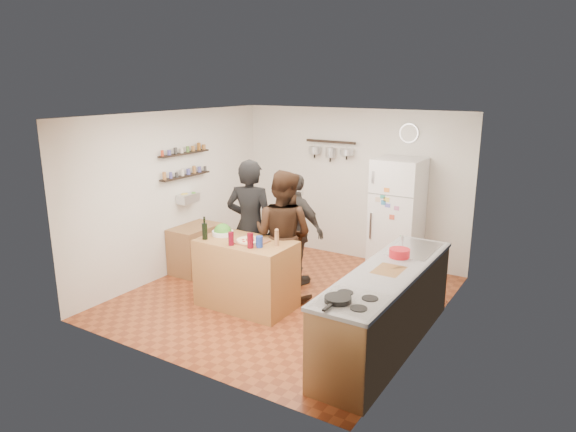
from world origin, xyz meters
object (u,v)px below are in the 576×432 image
Objects in this scene: salad_bowl at (223,233)px; salt_canister at (259,242)px; counter_run at (386,310)px; fridge at (397,217)px; side_table at (196,249)px; pepper_mill at (277,239)px; wine_bottle at (205,231)px; skillet at (338,299)px; person_left at (250,226)px; prep_island at (246,274)px; wall_clock at (409,133)px; person_back at (296,230)px; red_bowl at (399,253)px; person_center at (283,235)px.

salt_canister is (0.72, -0.17, 0.04)m from salad_bowl.
counter_run is at bearing -2.45° from salad_bowl.
side_table is (-2.69, -1.61, -0.54)m from fridge.
pepper_mill is 2.33m from fridge.
wine_bottle reaches higher than skillet.
person_left is (-0.73, 0.44, -0.05)m from pepper_mill.
prep_island is 3.32m from wall_clock.
wine_bottle is 3.01m from fridge.
fridge is (0.93, 2.37, -0.08)m from salt_canister.
person_left is 2.84m from wall_clock.
fridge is (0.78, 2.20, -0.10)m from pepper_mill.
fridge is (1.08, 1.23, 0.07)m from person_back.
salad_bowl is 0.16× the size of fridge.
prep_island is 0.48× the size of counter_run.
salt_canister reaches higher than skillet.
pepper_mill is 0.73× the size of red_bowl.
person_back is at bearing -81.02° from person_center.
person_back is 1.89m from red_bowl.
counter_run is 1.16m from skillet.
person_center is (0.67, 0.46, -0.04)m from salad_bowl.
wine_bottle is 0.85× the size of skillet.
person_left reaches higher than person_center.
skillet is (1.58, -0.97, -0.04)m from salt_canister.
red_bowl is at bearing 18.30° from salt_canister.
wall_clock reaches higher than salt_canister.
fridge is (1.73, 2.47, -0.12)m from wine_bottle.
person_back reaches higher than pepper_mill.
pepper_mill reaches higher than counter_run.
wall_clock is (-0.75, 2.63, 1.70)m from counter_run.
prep_island is 0.76× the size of person_back.
fridge reaches higher than red_bowl.
salad_bowl is 2.00× the size of salt_canister.
wine_bottle is at bearing 41.62° from person_center.
red_bowl is 0.30× the size of side_table.
fridge is at bearing 30.83° from side_table.
pepper_mill is 0.11× the size of person_back.
fridge is at bearing -123.19° from person_back.
wall_clock is at bearing 107.96° from red_bowl.
person_left is (-0.58, 0.61, -0.03)m from salt_canister.
wine_bottle is at bearing -172.87° from salt_canister.
fridge is at bearing 101.01° from skillet.
wall_clock is (0.00, 0.33, 1.25)m from fridge.
wine_bottle is at bearing 70.72° from person_back.
pepper_mill is 0.52m from person_center.
prep_island is 0.64m from salad_bowl.
wine_bottle is 0.75m from person_left.
person_center is 2.29m from skillet.
side_table is (-3.39, 0.22, -0.61)m from red_bowl.
fridge is at bearing 53.15° from salad_bowl.
fridge is at bearing 61.38° from prep_island.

